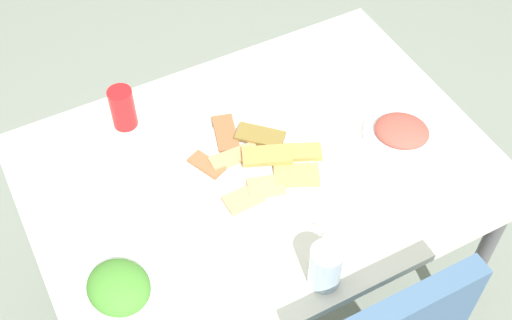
{
  "coord_description": "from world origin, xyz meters",
  "views": [
    {
      "loc": [
        0.52,
        0.97,
        2.1
      ],
      "look_at": [
        0.01,
        -0.0,
        0.77
      ],
      "focal_mm": 47.68,
      "sensor_mm": 36.0,
      "label": 1
    }
  ],
  "objects_px": {
    "pide_platter": "(254,164)",
    "soda_can": "(123,108)",
    "salad_plate_greens": "(402,132)",
    "salad_plate_rice": "(119,289)",
    "drinking_glass": "(325,267)",
    "paper_napkin": "(341,213)",
    "spoon": "(345,217)",
    "dining_table": "(260,185)",
    "fork": "(337,207)"
  },
  "relations": [
    {
      "from": "pide_platter",
      "to": "salad_plate_rice",
      "type": "xyz_separation_m",
      "value": [
        0.43,
        0.18,
        0.01
      ]
    },
    {
      "from": "spoon",
      "to": "salad_plate_greens",
      "type": "bearing_deg",
      "value": -172.22
    },
    {
      "from": "drinking_glass",
      "to": "paper_napkin",
      "type": "relative_size",
      "value": 1.06
    },
    {
      "from": "drinking_glass",
      "to": "fork",
      "type": "distance_m",
      "value": 0.21
    },
    {
      "from": "dining_table",
      "to": "drinking_glass",
      "type": "relative_size",
      "value": 9.96
    },
    {
      "from": "fork",
      "to": "pide_platter",
      "type": "bearing_deg",
      "value": -80.57
    },
    {
      "from": "drinking_glass",
      "to": "paper_napkin",
      "type": "bearing_deg",
      "value": -134.06
    },
    {
      "from": "pide_platter",
      "to": "soda_can",
      "type": "bearing_deg",
      "value": -51.52
    },
    {
      "from": "dining_table",
      "to": "salad_plate_rice",
      "type": "xyz_separation_m",
      "value": [
        0.45,
        0.18,
        0.1
      ]
    },
    {
      "from": "soda_can",
      "to": "paper_napkin",
      "type": "bearing_deg",
      "value": 124.29
    },
    {
      "from": "spoon",
      "to": "paper_napkin",
      "type": "bearing_deg",
      "value": -111.58
    },
    {
      "from": "pide_platter",
      "to": "salad_plate_rice",
      "type": "bearing_deg",
      "value": 23.11
    },
    {
      "from": "pide_platter",
      "to": "drinking_glass",
      "type": "relative_size",
      "value": 3.04
    },
    {
      "from": "pide_platter",
      "to": "salad_plate_rice",
      "type": "relative_size",
      "value": 1.66
    },
    {
      "from": "pide_platter",
      "to": "fork",
      "type": "bearing_deg",
      "value": 120.1
    },
    {
      "from": "salad_plate_greens",
      "to": "salad_plate_rice",
      "type": "height_order",
      "value": "salad_plate_rice"
    },
    {
      "from": "dining_table",
      "to": "spoon",
      "type": "relative_size",
      "value": 7.23
    },
    {
      "from": "soda_can",
      "to": "drinking_glass",
      "type": "distance_m",
      "value": 0.7
    },
    {
      "from": "pide_platter",
      "to": "spoon",
      "type": "relative_size",
      "value": 2.21
    },
    {
      "from": "dining_table",
      "to": "soda_can",
      "type": "relative_size",
      "value": 9.68
    },
    {
      "from": "soda_can",
      "to": "spoon",
      "type": "xyz_separation_m",
      "value": [
        -0.36,
        0.54,
        -0.06
      ]
    },
    {
      "from": "dining_table",
      "to": "soda_can",
      "type": "xyz_separation_m",
      "value": [
        0.25,
        -0.3,
        0.14
      ]
    },
    {
      "from": "dining_table",
      "to": "salad_plate_greens",
      "type": "xyz_separation_m",
      "value": [
        -0.38,
        0.08,
        0.1
      ]
    },
    {
      "from": "drinking_glass",
      "to": "fork",
      "type": "bearing_deg",
      "value": -130.59
    },
    {
      "from": "dining_table",
      "to": "salad_plate_rice",
      "type": "distance_m",
      "value": 0.49
    },
    {
      "from": "pide_platter",
      "to": "soda_can",
      "type": "relative_size",
      "value": 2.96
    },
    {
      "from": "dining_table",
      "to": "fork",
      "type": "xyz_separation_m",
      "value": [
        -0.11,
        0.2,
        0.08
      ]
    },
    {
      "from": "spoon",
      "to": "fork",
      "type": "bearing_deg",
      "value": -111.58
    },
    {
      "from": "drinking_glass",
      "to": "paper_napkin",
      "type": "xyz_separation_m",
      "value": [
        -0.13,
        -0.14,
        -0.06
      ]
    },
    {
      "from": "salad_plate_greens",
      "to": "fork",
      "type": "distance_m",
      "value": 0.3
    },
    {
      "from": "salad_plate_greens",
      "to": "spoon",
      "type": "height_order",
      "value": "salad_plate_greens"
    },
    {
      "from": "drinking_glass",
      "to": "spoon",
      "type": "distance_m",
      "value": 0.19
    },
    {
      "from": "pide_platter",
      "to": "paper_napkin",
      "type": "relative_size",
      "value": 3.22
    },
    {
      "from": "drinking_glass",
      "to": "fork",
      "type": "height_order",
      "value": "drinking_glass"
    },
    {
      "from": "salad_plate_greens",
      "to": "drinking_glass",
      "type": "xyz_separation_m",
      "value": [
        0.41,
        0.28,
        0.04
      ]
    },
    {
      "from": "salad_plate_greens",
      "to": "soda_can",
      "type": "xyz_separation_m",
      "value": [
        0.64,
        -0.39,
        0.04
      ]
    },
    {
      "from": "soda_can",
      "to": "fork",
      "type": "relative_size",
      "value": 0.71
    },
    {
      "from": "paper_napkin",
      "to": "spoon",
      "type": "bearing_deg",
      "value": 90.0
    },
    {
      "from": "salad_plate_greens",
      "to": "salad_plate_rice",
      "type": "distance_m",
      "value": 0.84
    },
    {
      "from": "fork",
      "to": "spoon",
      "type": "xyz_separation_m",
      "value": [
        0.0,
        0.04,
        0.0
      ]
    },
    {
      "from": "dining_table",
      "to": "fork",
      "type": "relative_size",
      "value": 6.85
    },
    {
      "from": "drinking_glass",
      "to": "soda_can",
      "type": "bearing_deg",
      "value": -71.37
    },
    {
      "from": "salad_plate_rice",
      "to": "drinking_glass",
      "type": "distance_m",
      "value": 0.46
    },
    {
      "from": "salad_plate_greens",
      "to": "drinking_glass",
      "type": "distance_m",
      "value": 0.5
    },
    {
      "from": "drinking_glass",
      "to": "fork",
      "type": "relative_size",
      "value": 0.69
    },
    {
      "from": "salad_plate_greens",
      "to": "drinking_glass",
      "type": "bearing_deg",
      "value": 33.91
    },
    {
      "from": "salad_plate_greens",
      "to": "salad_plate_rice",
      "type": "relative_size",
      "value": 0.94
    },
    {
      "from": "salad_plate_greens",
      "to": "pide_platter",
      "type": "bearing_deg",
      "value": -12.65
    },
    {
      "from": "salad_plate_rice",
      "to": "fork",
      "type": "xyz_separation_m",
      "value": [
        -0.55,
        0.02,
        -0.02
      ]
    },
    {
      "from": "drinking_glass",
      "to": "spoon",
      "type": "relative_size",
      "value": 0.73
    }
  ]
}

